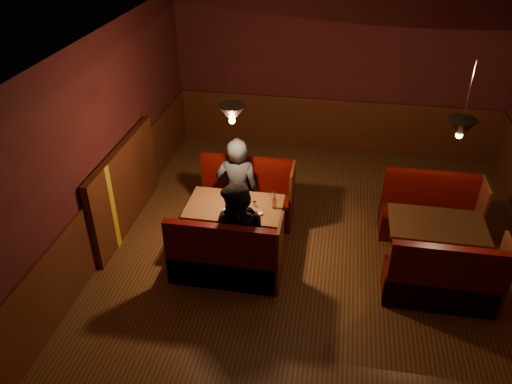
% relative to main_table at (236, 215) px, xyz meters
% --- Properties ---
extents(room, '(6.02, 7.02, 2.92)m').
position_rel_main_table_xyz_m(room, '(0.92, -0.08, 0.51)').
color(room, '#522711').
rests_on(room, ground).
extents(main_table, '(1.31, 0.79, 0.91)m').
position_rel_main_table_xyz_m(main_table, '(0.00, 0.00, 0.00)').
color(main_table, brown).
rests_on(main_table, ground).
extents(main_bench_far, '(1.44, 0.51, 0.98)m').
position_rel_main_table_xyz_m(main_bench_far, '(0.02, 0.74, -0.23)').
color(main_bench_far, '#420705').
rests_on(main_bench_far, ground).
extents(main_bench_near, '(1.44, 0.51, 0.98)m').
position_rel_main_table_xyz_m(main_bench_near, '(0.02, -0.74, -0.23)').
color(main_bench_near, '#420705').
rests_on(main_bench_near, ground).
extents(second_table, '(1.23, 0.79, 0.70)m').
position_rel_main_table_xyz_m(second_table, '(2.68, 0.05, -0.02)').
color(second_table, brown).
rests_on(second_table, ground).
extents(second_bench_far, '(1.36, 0.51, 0.97)m').
position_rel_main_table_xyz_m(second_bench_far, '(2.71, 0.79, -0.23)').
color(second_bench_far, '#420705').
rests_on(second_bench_far, ground).
extents(second_bench_near, '(1.36, 0.51, 0.97)m').
position_rel_main_table_xyz_m(second_bench_near, '(2.71, -0.69, -0.23)').
color(second_bench_near, '#420705').
rests_on(second_bench_near, ground).
extents(diner_a, '(0.68, 0.48, 1.76)m').
position_rel_main_table_xyz_m(diner_a, '(-0.10, 0.60, 0.34)').
color(diner_a, '#323234').
rests_on(diner_a, ground).
extents(diner_b, '(1.03, 0.93, 1.73)m').
position_rel_main_table_xyz_m(diner_b, '(0.17, -0.61, 0.33)').
color(diner_b, black).
rests_on(diner_b, ground).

